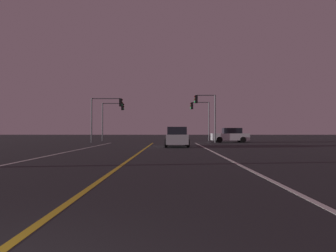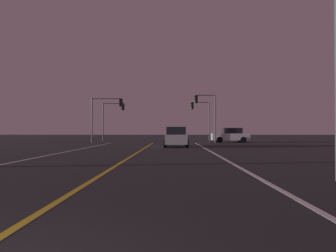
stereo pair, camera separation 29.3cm
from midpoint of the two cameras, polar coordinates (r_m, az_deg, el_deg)
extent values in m
cube|color=silver|center=(15.02, 10.66, -6.14)|extent=(0.16, 37.70, 0.01)
cube|color=silver|center=(16.29, -24.50, -5.66)|extent=(0.16, 37.70, 0.01)
cube|color=gold|center=(14.93, -7.66, -6.18)|extent=(0.16, 37.70, 0.01)
cylinder|color=black|center=(34.69, 9.56, -2.60)|extent=(0.68, 0.22, 0.68)
cylinder|color=black|center=(36.46, 9.11, -2.52)|extent=(0.68, 0.22, 0.68)
cylinder|color=black|center=(35.22, 13.91, -2.56)|extent=(0.68, 0.22, 0.68)
cylinder|color=black|center=(36.97, 13.26, -2.49)|extent=(0.68, 0.22, 0.68)
cube|color=silver|center=(35.80, 11.47, -2.03)|extent=(4.30, 1.80, 0.80)
cube|color=black|center=(35.84, 11.86, -0.88)|extent=(2.10, 1.60, 0.64)
cube|color=red|center=(35.68, 14.97, -1.86)|extent=(0.08, 0.24, 0.16)
cube|color=red|center=(36.84, 14.50, -1.83)|extent=(0.08, 0.24, 0.16)
cylinder|color=black|center=(27.08, -0.61, -3.10)|extent=(0.22, 0.68, 0.68)
cylinder|color=black|center=(27.10, 3.21, -3.10)|extent=(0.22, 0.68, 0.68)
cylinder|color=black|center=(24.38, -0.72, -3.34)|extent=(0.22, 0.68, 0.68)
cylinder|color=black|center=(24.41, 3.51, -3.34)|extent=(0.22, 0.68, 0.68)
cube|color=#B7BABF|center=(25.72, 1.35, -2.50)|extent=(1.80, 4.30, 0.80)
cube|color=black|center=(25.46, 1.36, -0.90)|extent=(1.60, 2.10, 0.64)
cube|color=red|center=(23.61, -0.03, -2.40)|extent=(0.24, 0.08, 0.16)
cube|color=red|center=(23.63, 2.88, -2.40)|extent=(0.24, 0.08, 0.16)
cylinder|color=#4C4C51|center=(34.46, 8.75, 1.37)|extent=(0.14, 0.14, 5.48)
cylinder|color=#4C4C51|center=(34.53, 6.97, 5.84)|extent=(2.14, 0.10, 0.10)
cube|color=black|center=(34.38, 5.19, 5.12)|extent=(0.28, 0.36, 0.90)
sphere|color=#3A0605|center=(34.40, 4.92, 5.61)|extent=(0.20, 0.20, 0.20)
sphere|color=#3C2706|center=(34.37, 4.92, 5.12)|extent=(0.20, 0.20, 0.20)
sphere|color=#19E059|center=(34.34, 4.92, 4.62)|extent=(0.20, 0.20, 0.20)
cylinder|color=#4C4C51|center=(35.30, -14.60, 1.04)|extent=(0.14, 0.14, 5.11)
cylinder|color=#4C4C51|center=(35.08, -11.96, 5.14)|extent=(3.32, 0.10, 0.10)
cube|color=black|center=(34.72, -9.27, 4.45)|extent=(0.28, 0.36, 0.90)
sphere|color=#3A0605|center=(34.72, -9.01, 4.95)|extent=(0.20, 0.20, 0.20)
sphere|color=#3C2706|center=(34.69, -9.01, 4.45)|extent=(0.20, 0.20, 0.20)
sphere|color=#19E059|center=(34.67, -9.01, 3.96)|extent=(0.20, 0.20, 0.20)
cylinder|color=#4C4C51|center=(39.90, 7.61, 0.85)|extent=(0.14, 0.14, 5.19)
cylinder|color=#4C4C51|center=(39.94, 6.00, 4.50)|extent=(2.24, 0.10, 0.10)
cube|color=black|center=(39.80, 4.40, 3.87)|extent=(0.28, 0.36, 0.90)
sphere|color=#3A0605|center=(39.82, 4.17, 4.30)|extent=(0.20, 0.20, 0.20)
sphere|color=#3C2706|center=(39.79, 4.17, 3.87)|extent=(0.20, 0.20, 0.20)
sphere|color=#19E059|center=(39.77, 4.17, 3.44)|extent=(0.20, 0.20, 0.20)
cylinder|color=#4C4C51|center=(40.64, -12.59, 0.74)|extent=(0.14, 0.14, 5.06)
cylinder|color=#4C4C51|center=(40.50, -10.75, 4.26)|extent=(2.64, 0.10, 0.10)
cube|color=black|center=(40.23, -8.90, 3.65)|extent=(0.28, 0.36, 0.90)
sphere|color=#3A0605|center=(40.23, -8.67, 4.07)|extent=(0.20, 0.20, 0.20)
sphere|color=#3C2706|center=(40.21, -8.67, 3.65)|extent=(0.20, 0.20, 0.20)
sphere|color=#19E059|center=(40.18, -8.68, 3.22)|extent=(0.20, 0.20, 0.20)
camera|label=1|loc=(0.15, -89.56, -0.01)|focal=31.95mm
camera|label=2|loc=(0.15, 90.44, 0.01)|focal=31.95mm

